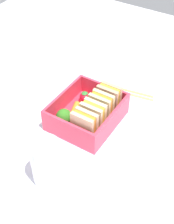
{
  "coord_description": "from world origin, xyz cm",
  "views": [
    {
      "loc": [
        42.54,
        26.85,
        50.06
      ],
      "look_at": [
        0.0,
        0.0,
        2.7
      ],
      "focal_mm": 50.0,
      "sensor_mm": 36.0,
      "label": 1
    }
  ],
  "objects_px": {
    "sandwich_center_left": "(101,106)",
    "carrot_stick_far_left": "(75,109)",
    "sandwich_center_right": "(84,125)",
    "strawberry_far_left": "(85,97)",
    "folded_napkin": "(43,94)",
    "chopstick_pair": "(114,88)",
    "sandwich_left": "(109,98)",
    "drinking_glass": "(47,163)",
    "sandwich_center": "(93,115)",
    "broccoli_floret": "(64,117)"
  },
  "relations": [
    {
      "from": "carrot_stick_far_left",
      "to": "broccoli_floret",
      "type": "bearing_deg",
      "value": 3.62
    },
    {
      "from": "sandwich_center_left",
      "to": "broccoli_floret",
      "type": "relative_size",
      "value": 1.51
    },
    {
      "from": "strawberry_far_left",
      "to": "chopstick_pair",
      "type": "xyz_separation_m",
      "value": [
        -0.09,
        0.03,
        -0.02
      ]
    },
    {
      "from": "strawberry_far_left",
      "to": "broccoli_floret",
      "type": "height_order",
      "value": "broccoli_floret"
    },
    {
      "from": "sandwich_center_left",
      "to": "sandwich_center_right",
      "type": "relative_size",
      "value": 1.0
    },
    {
      "from": "sandwich_center",
      "to": "drinking_glass",
      "type": "distance_m",
      "value": 0.16
    },
    {
      "from": "sandwich_left",
      "to": "chopstick_pair",
      "type": "height_order",
      "value": "sandwich_left"
    },
    {
      "from": "sandwich_center",
      "to": "strawberry_far_left",
      "type": "bearing_deg",
      "value": -135.17
    },
    {
      "from": "folded_napkin",
      "to": "sandwich_center",
      "type": "bearing_deg",
      "value": 77.45
    },
    {
      "from": "strawberry_far_left",
      "to": "carrot_stick_far_left",
      "type": "xyz_separation_m",
      "value": [
        0.04,
        0.0,
        -0.01
      ]
    },
    {
      "from": "chopstick_pair",
      "to": "sandwich_center",
      "type": "bearing_deg",
      "value": 11.32
    },
    {
      "from": "sandwich_center_left",
      "to": "sandwich_center_right",
      "type": "distance_m",
      "value": 0.07
    },
    {
      "from": "sandwich_center_right",
      "to": "carrot_stick_far_left",
      "type": "height_order",
      "value": "sandwich_center_right"
    },
    {
      "from": "sandwich_center",
      "to": "carrot_stick_far_left",
      "type": "height_order",
      "value": "sandwich_center"
    },
    {
      "from": "sandwich_center_right",
      "to": "chopstick_pair",
      "type": "bearing_deg",
      "value": -170.72
    },
    {
      "from": "carrot_stick_far_left",
      "to": "chopstick_pair",
      "type": "xyz_separation_m",
      "value": [
        -0.13,
        0.03,
        -0.02
      ]
    },
    {
      "from": "chopstick_pair",
      "to": "sandwich_center_right",
      "type": "bearing_deg",
      "value": 9.28
    },
    {
      "from": "sandwich_center_left",
      "to": "broccoli_floret",
      "type": "height_order",
      "value": "sandwich_center_left"
    },
    {
      "from": "strawberry_far_left",
      "to": "drinking_glass",
      "type": "distance_m",
      "value": 0.22
    },
    {
      "from": "sandwich_center_right",
      "to": "strawberry_far_left",
      "type": "relative_size",
      "value": 2.06
    },
    {
      "from": "strawberry_far_left",
      "to": "folded_napkin",
      "type": "height_order",
      "value": "strawberry_far_left"
    },
    {
      "from": "broccoli_floret",
      "to": "drinking_glass",
      "type": "bearing_deg",
      "value": 22.38
    },
    {
      "from": "broccoli_floret",
      "to": "drinking_glass",
      "type": "relative_size",
      "value": 0.42
    },
    {
      "from": "sandwich_center",
      "to": "chopstick_pair",
      "type": "xyz_separation_m",
      "value": [
        -0.15,
        -0.03,
        -0.04
      ]
    },
    {
      "from": "sandwich_center_left",
      "to": "folded_napkin",
      "type": "height_order",
      "value": "sandwich_center_left"
    },
    {
      "from": "carrot_stick_far_left",
      "to": "folded_napkin",
      "type": "xyz_separation_m",
      "value": [
        -0.02,
        -0.11,
        -0.02
      ]
    },
    {
      "from": "strawberry_far_left",
      "to": "chopstick_pair",
      "type": "distance_m",
      "value": 0.1
    },
    {
      "from": "sandwich_left",
      "to": "folded_napkin",
      "type": "xyz_separation_m",
      "value": [
        0.03,
        -0.17,
        -0.04
      ]
    },
    {
      "from": "carrot_stick_far_left",
      "to": "folded_napkin",
      "type": "height_order",
      "value": "carrot_stick_far_left"
    },
    {
      "from": "folded_napkin",
      "to": "strawberry_far_left",
      "type": "bearing_deg",
      "value": 101.31
    },
    {
      "from": "sandwich_left",
      "to": "sandwich_center_right",
      "type": "bearing_deg",
      "value": 0.0
    },
    {
      "from": "chopstick_pair",
      "to": "folded_napkin",
      "type": "height_order",
      "value": "chopstick_pair"
    },
    {
      "from": "sandwich_left",
      "to": "drinking_glass",
      "type": "bearing_deg",
      "value": -0.71
    },
    {
      "from": "sandwich_center",
      "to": "strawberry_far_left",
      "type": "height_order",
      "value": "sandwich_center"
    },
    {
      "from": "sandwich_center_left",
      "to": "carrot_stick_far_left",
      "type": "height_order",
      "value": "sandwich_center_left"
    },
    {
      "from": "broccoli_floret",
      "to": "chopstick_pair",
      "type": "xyz_separation_m",
      "value": [
        -0.18,
        0.02,
        -0.03
      ]
    },
    {
      "from": "strawberry_far_left",
      "to": "carrot_stick_far_left",
      "type": "bearing_deg",
      "value": 1.96
    },
    {
      "from": "sandwich_center_left",
      "to": "sandwich_center_right",
      "type": "xyz_separation_m",
      "value": [
        0.07,
        0.0,
        0.0
      ]
    },
    {
      "from": "sandwich_center_left",
      "to": "sandwich_center",
      "type": "relative_size",
      "value": 1.0
    },
    {
      "from": "sandwich_center",
      "to": "folded_napkin",
      "type": "bearing_deg",
      "value": -102.55
    },
    {
      "from": "sandwich_left",
      "to": "broccoli_floret",
      "type": "xyz_separation_m",
      "value": [
        0.1,
        -0.05,
        -0.01
      ]
    },
    {
      "from": "sandwich_center_left",
      "to": "strawberry_far_left",
      "type": "distance_m",
      "value": 0.07
    },
    {
      "from": "chopstick_pair",
      "to": "drinking_glass",
      "type": "xyz_separation_m",
      "value": [
        0.31,
        0.03,
        0.05
      ]
    },
    {
      "from": "sandwich_left",
      "to": "sandwich_center",
      "type": "relative_size",
      "value": 1.0
    },
    {
      "from": "sandwich_center_right",
      "to": "drinking_glass",
      "type": "distance_m",
      "value": 0.12
    },
    {
      "from": "sandwich_center",
      "to": "carrot_stick_far_left",
      "type": "relative_size",
      "value": 1.65
    },
    {
      "from": "sandwich_center",
      "to": "drinking_glass",
      "type": "bearing_deg",
      "value": -1.02
    },
    {
      "from": "sandwich_left",
      "to": "strawberry_far_left",
      "type": "distance_m",
      "value": 0.06
    },
    {
      "from": "sandwich_center_right",
      "to": "strawberry_far_left",
      "type": "distance_m",
      "value": 0.11
    },
    {
      "from": "chopstick_pair",
      "to": "folded_napkin",
      "type": "distance_m",
      "value": 0.18
    }
  ]
}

